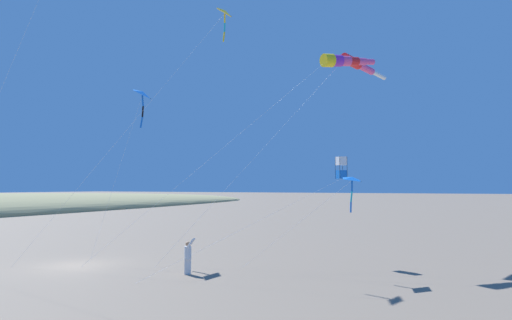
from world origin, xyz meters
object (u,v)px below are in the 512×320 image
object	(u,v)px
kite_delta_checkered_midright	(143,95)
kite_box_yellow_midlevel	(341,168)
kite_delta_teal_far_right	(225,14)
person_adult_flyer	(188,255)
kite_windsock_small_distant	(342,61)
kite_windsock_long_streamer_left	(359,65)
kite_delta_purple_drifting	(352,180)

from	to	relation	value
kite_delta_checkered_midright	kite_box_yellow_midlevel	world-z (taller)	kite_delta_checkered_midright
kite_delta_teal_far_right	kite_box_yellow_midlevel	world-z (taller)	kite_delta_teal_far_right
person_adult_flyer	kite_delta_teal_far_right	xyz separation A→B (m)	(0.02, -3.63, 13.80)
person_adult_flyer	kite_windsock_small_distant	world-z (taller)	kite_windsock_small_distant
kite_windsock_long_streamer_left	kite_box_yellow_midlevel	bearing A→B (deg)	87.47
kite_delta_purple_drifting	kite_box_yellow_midlevel	bearing A→B (deg)	-67.21
kite_delta_purple_drifting	kite_windsock_small_distant	bearing A→B (deg)	-70.12
kite_windsock_small_distant	kite_delta_purple_drifting	xyz separation A→B (m)	(-1.86, 5.15, -7.53)
kite_delta_teal_far_right	kite_delta_purple_drifting	bearing A→B (deg)	175.44
kite_box_yellow_midlevel	kite_delta_checkered_midright	bearing A→B (deg)	17.32
kite_windsock_small_distant	person_adult_flyer	bearing A→B (deg)	54.26
kite_windsock_long_streamer_left	kite_windsock_small_distant	size ratio (longest dim) A/B	0.94
kite_delta_teal_far_right	kite_box_yellow_midlevel	distance (m)	11.55
kite_windsock_long_streamer_left	kite_delta_teal_far_right	world-z (taller)	kite_delta_teal_far_right
kite_windsock_long_streamer_left	kite_delta_purple_drifting	distance (m)	11.43
kite_windsock_small_distant	kite_delta_teal_far_right	xyz separation A→B (m)	(5.89, 4.53, 2.47)
kite_windsock_long_streamer_left	kite_delta_purple_drifting	xyz separation A→B (m)	(-1.52, 8.09, -7.92)
kite_box_yellow_midlevel	kite_delta_purple_drifting	bearing A→B (deg)	112.79
person_adult_flyer	kite_windsock_small_distant	size ratio (longest dim) A/B	0.13
kite_windsock_small_distant	kite_delta_checkered_midright	bearing A→B (deg)	22.32
person_adult_flyer	kite_delta_checkered_midright	size ratio (longest dim) A/B	0.17
kite_windsock_long_streamer_left	kite_windsock_small_distant	distance (m)	3.00
kite_windsock_long_streamer_left	kite_box_yellow_midlevel	distance (m)	8.22
kite_delta_checkered_midright	kite_windsock_small_distant	distance (m)	12.86
person_adult_flyer	kite_delta_teal_far_right	distance (m)	14.27
person_adult_flyer	kite_delta_purple_drifting	world-z (taller)	kite_delta_purple_drifting
kite_delta_teal_far_right	kite_delta_checkered_midright	bearing A→B (deg)	2.92
kite_windsock_long_streamer_left	kite_windsock_small_distant	xyz separation A→B (m)	(0.34, 2.95, -0.40)
kite_delta_checkered_midright	kite_windsock_long_streamer_left	bearing A→B (deg)	-147.27
kite_delta_purple_drifting	kite_box_yellow_midlevel	world-z (taller)	kite_box_yellow_midlevel
kite_delta_checkered_midright	kite_delta_purple_drifting	bearing A→B (deg)	178.66
kite_delta_purple_drifting	kite_box_yellow_midlevel	xyz separation A→B (m)	(1.70, -4.04, 0.77)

